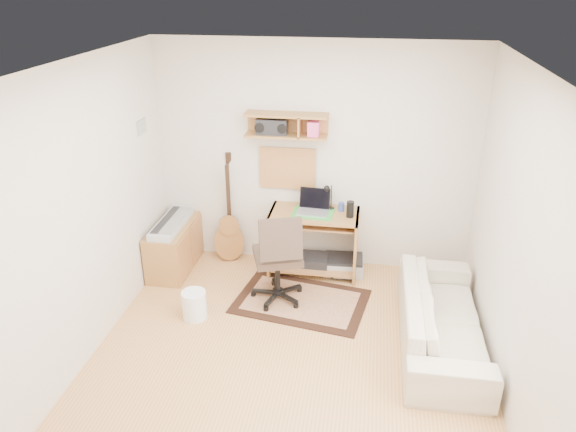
% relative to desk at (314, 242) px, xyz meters
% --- Properties ---
extents(floor, '(3.60, 4.00, 0.01)m').
position_rel_desk_xyz_m(floor, '(-0.04, -1.73, -0.38)').
color(floor, tan).
rests_on(floor, ground).
extents(ceiling, '(3.60, 4.00, 0.01)m').
position_rel_desk_xyz_m(ceiling, '(-0.04, -1.73, 2.23)').
color(ceiling, white).
rests_on(ceiling, ground).
extents(back_wall, '(3.60, 0.01, 2.60)m').
position_rel_desk_xyz_m(back_wall, '(-0.04, 0.28, 0.93)').
color(back_wall, beige).
rests_on(back_wall, ground).
extents(left_wall, '(0.01, 4.00, 2.60)m').
position_rel_desk_xyz_m(left_wall, '(-1.85, -1.73, 0.93)').
color(left_wall, beige).
rests_on(left_wall, ground).
extents(right_wall, '(0.01, 4.00, 2.60)m').
position_rel_desk_xyz_m(right_wall, '(1.76, -1.73, 0.93)').
color(right_wall, beige).
rests_on(right_wall, ground).
extents(wall_shelf, '(0.90, 0.25, 0.26)m').
position_rel_desk_xyz_m(wall_shelf, '(-0.34, 0.15, 1.32)').
color(wall_shelf, '#A06F38').
rests_on(wall_shelf, back_wall).
extents(cork_board, '(0.64, 0.03, 0.49)m').
position_rel_desk_xyz_m(cork_board, '(-0.34, 0.25, 0.79)').
color(cork_board, tan).
rests_on(cork_board, back_wall).
extents(wall_photo, '(0.02, 0.20, 0.15)m').
position_rel_desk_xyz_m(wall_photo, '(-1.83, -0.23, 1.34)').
color(wall_photo, '#4C8CBF').
rests_on(wall_photo, left_wall).
extents(desk, '(1.00, 0.55, 0.75)m').
position_rel_desk_xyz_m(desk, '(0.00, 0.00, 0.00)').
color(desk, '#A06F38').
rests_on(desk, floor).
extents(laptop, '(0.37, 0.37, 0.26)m').
position_rel_desk_xyz_m(laptop, '(-0.01, -0.02, 0.51)').
color(laptop, silver).
rests_on(laptop, desk).
extents(speaker, '(0.08, 0.08, 0.18)m').
position_rel_desk_xyz_m(speaker, '(0.40, -0.05, 0.47)').
color(speaker, black).
rests_on(speaker, desk).
extents(desk_lamp, '(0.10, 0.10, 0.30)m').
position_rel_desk_xyz_m(desk_lamp, '(0.18, 0.14, 0.52)').
color(desk_lamp, black).
rests_on(desk_lamp, desk).
extents(pencil_cup, '(0.07, 0.07, 0.10)m').
position_rel_desk_xyz_m(pencil_cup, '(0.30, 0.10, 0.42)').
color(pencil_cup, '#304A91').
rests_on(pencil_cup, desk).
extents(boombox, '(0.34, 0.15, 0.17)m').
position_rel_desk_xyz_m(boombox, '(-0.50, 0.15, 1.30)').
color(boombox, black).
rests_on(boombox, wall_shelf).
extents(rug, '(1.49, 1.12, 0.02)m').
position_rel_desk_xyz_m(rug, '(-0.05, -0.67, -0.37)').
color(rug, tan).
rests_on(rug, floor).
extents(task_chair, '(0.68, 0.68, 1.05)m').
position_rel_desk_xyz_m(task_chair, '(-0.31, -0.65, 0.15)').
color(task_chair, '#382A21').
rests_on(task_chair, floor).
extents(cabinet, '(0.40, 0.90, 0.55)m').
position_rel_desk_xyz_m(cabinet, '(-1.62, -0.18, -0.10)').
color(cabinet, '#A06F38').
rests_on(cabinet, floor).
extents(music_keyboard, '(0.27, 0.85, 0.07)m').
position_rel_desk_xyz_m(music_keyboard, '(-1.62, -0.18, 0.21)').
color(music_keyboard, '#B2B5BA').
rests_on(music_keyboard, cabinet).
extents(guitar, '(0.40, 0.31, 1.33)m').
position_rel_desk_xyz_m(guitar, '(-1.04, 0.13, 0.29)').
color(guitar, '#9C6330').
rests_on(guitar, floor).
extents(waste_basket, '(0.27, 0.27, 0.30)m').
position_rel_desk_xyz_m(waste_basket, '(-1.08, -1.11, -0.23)').
color(waste_basket, white).
rests_on(waste_basket, floor).
extents(printer, '(0.47, 0.37, 0.17)m').
position_rel_desk_xyz_m(printer, '(0.35, 0.05, -0.29)').
color(printer, '#A5A8AA').
rests_on(printer, floor).
extents(sofa, '(0.55, 1.87, 0.73)m').
position_rel_desk_xyz_m(sofa, '(1.34, -1.14, -0.01)').
color(sofa, beige).
rests_on(sofa, floor).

